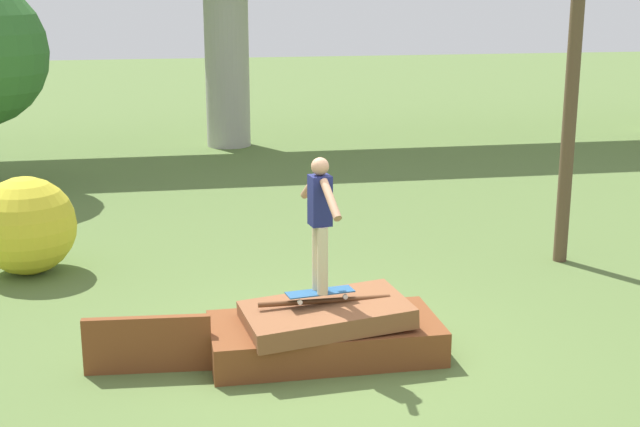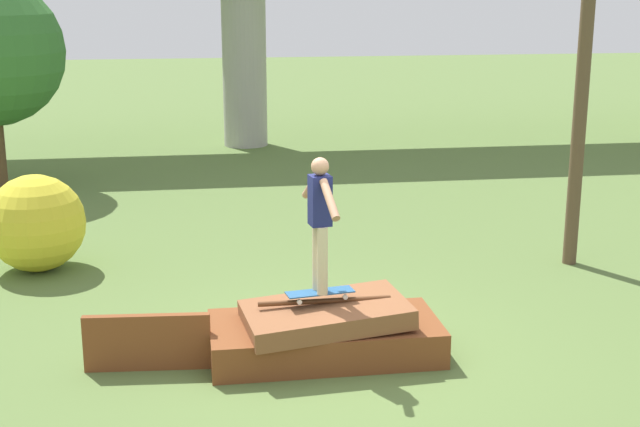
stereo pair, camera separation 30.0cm
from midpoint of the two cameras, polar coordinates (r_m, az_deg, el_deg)
The scene contains 6 objects.
ground_plane at distance 10.14m, azimuth 1.16°, elevation -9.03°, with size 80.00×80.00×0.00m, color #567038.
scrap_pile at distance 10.02m, azimuth 1.19°, elevation -7.62°, with size 2.57×1.31×0.67m.
scrap_plank_loose at distance 9.82m, azimuth -10.13°, elevation -8.13°, with size 1.36×0.20×0.63m.
skateboard at distance 9.85m, azimuth 0.88°, elevation -5.09°, with size 0.78×0.33×0.09m.
skater at distance 9.59m, azimuth 0.90°, elevation -0.17°, with size 0.26×1.14×1.50m.
bush_yellow_flowering at distance 13.37m, azimuth -17.11°, elevation -0.60°, with size 1.41×1.41×1.41m.
Camera 2 is at (-1.41, -9.18, 4.08)m, focal length 50.00 mm.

